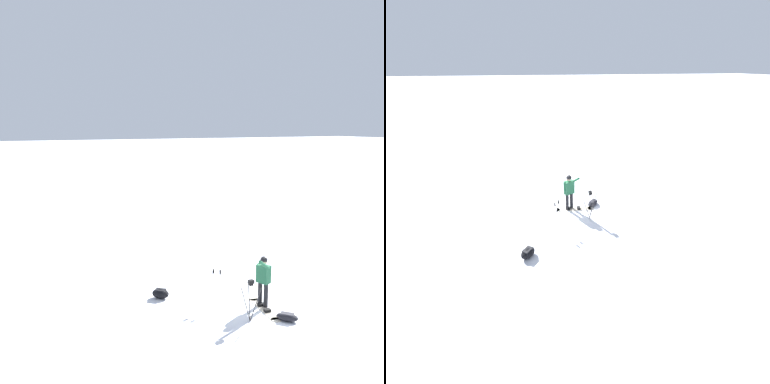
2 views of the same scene
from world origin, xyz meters
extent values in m
plane|color=white|center=(0.00, 0.00, 0.00)|extent=(300.00, 300.00, 0.00)
cylinder|color=black|center=(-0.38, 0.33, 0.40)|extent=(0.14, 0.14, 0.79)
cylinder|color=black|center=(-0.17, 0.41, 0.40)|extent=(0.14, 0.14, 0.79)
cube|color=#1E5938|center=(-0.28, 0.37, 1.07)|extent=(0.47, 0.38, 0.56)
sphere|color=tan|center=(-0.28, 0.37, 1.49)|extent=(0.21, 0.21, 0.21)
sphere|color=black|center=(-0.28, 0.37, 1.52)|extent=(0.23, 0.23, 0.23)
cylinder|color=#1E5938|center=(-0.53, 0.53, 1.46)|extent=(0.26, 0.51, 0.40)
cylinder|color=#1E5938|center=(-0.08, 0.42, 1.07)|extent=(0.09, 0.09, 0.56)
cube|color=beige|center=(-0.46, 0.45, 0.01)|extent=(1.55, 0.49, 0.02)
cylinder|color=beige|center=(-1.21, 0.55, 0.01)|extent=(0.29, 0.29, 0.02)
cylinder|color=beige|center=(0.30, 0.34, 0.01)|extent=(0.29, 0.29, 0.02)
cube|color=black|center=(-0.67, 0.47, 0.06)|extent=(0.17, 0.22, 0.08)
cube|color=black|center=(-0.24, 0.42, 0.06)|extent=(0.17, 0.22, 0.08)
ellipsoid|color=black|center=(-1.38, 0.28, 0.11)|extent=(0.68, 0.67, 0.23)
cube|color=#2C2C33|center=(-1.38, 0.28, 0.19)|extent=(0.41, 0.40, 0.08)
cylinder|color=#262628|center=(-0.98, 1.45, 0.55)|extent=(0.06, 0.37, 1.11)
cylinder|color=#262628|center=(-1.12, 1.21, 0.55)|extent=(0.35, 0.16, 1.11)
cylinder|color=#262628|center=(-0.80, 1.21, 0.55)|extent=(0.35, 0.15, 1.11)
cube|color=black|center=(-0.96, 1.27, 1.13)|extent=(0.10, 0.10, 0.06)
cube|color=black|center=(-0.96, 1.27, 1.21)|extent=(0.12, 0.16, 0.10)
ellipsoid|color=black|center=(1.66, 3.06, 0.16)|extent=(0.64, 0.66, 0.32)
cube|color=black|center=(1.66, 3.06, 0.27)|extent=(0.39, 0.40, 0.08)
cylinder|color=gray|center=(0.52, 1.70, 0.58)|extent=(0.24, 0.22, 1.14)
cylinder|color=black|center=(0.52, 1.70, 1.10)|extent=(0.05, 0.05, 0.14)
cylinder|color=gray|center=(0.36, 1.55, 0.58)|extent=(0.25, 0.20, 1.14)
cylinder|color=black|center=(0.36, 1.55, 1.10)|extent=(0.05, 0.05, 0.14)
camera|label=1|loc=(-10.43, 7.54, 5.63)|focal=38.69mm
camera|label=2|loc=(1.44, 9.57, 5.74)|focal=22.93mm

